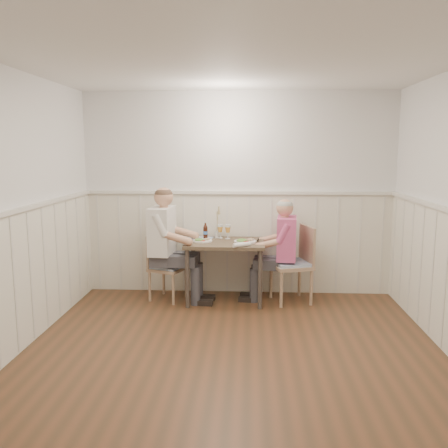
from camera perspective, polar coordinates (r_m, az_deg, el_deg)
name	(u,v)px	position (r m, az deg, el deg)	size (l,w,h in m)	color
ground_plane	(231,367)	(4.30, 0.85, -16.83)	(4.50, 4.50, 0.00)	#4B331F
room_shell	(231,193)	(3.88, 0.90, 3.78)	(4.04, 4.54, 2.60)	white
wainscot	(234,270)	(4.70, 1.21, -5.57)	(4.00, 4.49, 1.34)	silver
dining_table	(225,249)	(5.84, 0.11, -3.07)	(0.96, 0.70, 0.75)	#4C3C2D
chair_right	(296,261)	(5.90, 8.62, -4.43)	(0.55, 0.55, 0.94)	#A18363
chair_left	(164,264)	(6.00, -7.19, -4.84)	(0.50, 0.50, 0.82)	#A18363
man_in_pink	(283,258)	(5.89, 7.10, -4.12)	(0.63, 0.44, 1.30)	#3F3F47
diner_cream	(166,253)	(5.88, -7.02, -3.53)	(0.69, 0.48, 1.44)	#3F3F47
plate_man	(244,241)	(5.77, 2.48, -2.00)	(0.27, 0.27, 0.07)	white
plate_diner	(202,240)	(5.83, -2.72, -1.93)	(0.24, 0.24, 0.06)	white
beer_glass_a	(228,229)	(5.98, 0.46, -0.64)	(0.07, 0.07, 0.18)	silver
beer_glass_b	(220,229)	(6.03, -0.46, -0.59)	(0.07, 0.07, 0.18)	silver
beer_bottle	(205,232)	(5.99, -2.25, -0.93)	(0.06, 0.06, 0.20)	black
rolled_napkin	(242,245)	(5.51, 2.17, -2.50)	(0.22, 0.17, 0.05)	white
grass_vase	(216,223)	(6.02, -0.92, 0.12)	(0.05, 0.05, 0.43)	silver
gingham_mat	(199,238)	(6.02, -3.00, -1.73)	(0.36, 0.30, 0.01)	#557AAF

